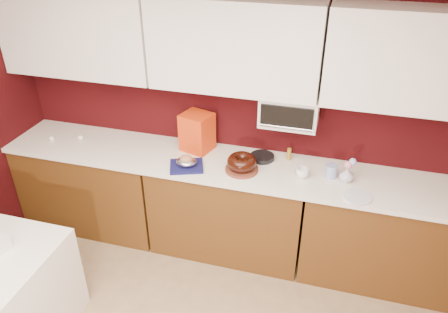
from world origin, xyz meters
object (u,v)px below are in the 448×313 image
bundt_cake (242,162)px  pandoro_box (197,132)px  foil_ham_nest (186,162)px  flower_vase (347,174)px  coffee_mug (302,172)px  blue_jar (331,171)px  toaster_oven (290,109)px

bundt_cake → pandoro_box: pandoro_box is taller
pandoro_box → foil_ham_nest: bearing=-71.7°
pandoro_box → flower_vase: bearing=8.8°
coffee_mug → flower_vase: 0.34m
foil_ham_nest → flower_vase: 1.27m
bundt_cake → blue_jar: (0.70, 0.10, -0.03)m
bundt_cake → blue_jar: size_ratio=2.21×
toaster_oven → blue_jar: bearing=-20.8°
coffee_mug → flower_vase: size_ratio=0.74×
blue_jar → bundt_cake: bearing=-171.8°
pandoro_box → coffee_mug: size_ratio=3.40×
toaster_oven → foil_ham_nest: toaster_oven is taller
toaster_oven → pandoro_box: toaster_oven is taller
pandoro_box → blue_jar: pandoro_box is taller
bundt_cake → blue_jar: 0.71m
foil_ham_nest → bundt_cake: bearing=9.5°
foil_ham_nest → flower_vase: (1.27, 0.15, 0.01)m
toaster_oven → bundt_cake: (-0.32, -0.25, -0.39)m
bundt_cake → flower_vase: bearing=5.1°
coffee_mug → blue_jar: 0.23m
pandoro_box → coffee_mug: 0.97m
toaster_oven → bundt_cake: size_ratio=1.88×
bundt_cake → foil_ham_nest: size_ratio=1.42×
bundt_cake → flower_vase: size_ratio=1.80×
pandoro_box → flower_vase: size_ratio=2.52×
foil_ham_nest → flower_vase: flower_vase is taller
foil_ham_nest → blue_jar: blue_jar is taller
toaster_oven → foil_ham_nest: (-0.77, -0.32, -0.42)m
toaster_oven → flower_vase: (0.50, -0.17, -0.41)m
coffee_mug → blue_jar: blue_jar is taller
toaster_oven → bundt_cake: toaster_oven is taller
foil_ham_nest → pandoro_box: (-0.01, 0.32, 0.11)m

